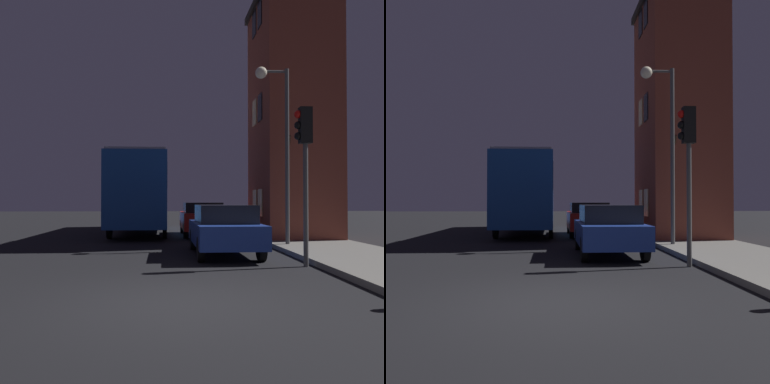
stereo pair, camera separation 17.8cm
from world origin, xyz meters
The scene contains 8 objects.
ground_plane centered at (0.00, 0.00, 0.00)m, with size 120.00×120.00×0.00m, color black.
brick_building centered at (5.19, 10.80, 5.19)m, with size 3.20×4.30×10.05m.
streetlamp centered at (3.69, 7.59, 4.28)m, with size 1.17×0.41×6.09m.
traffic_light centered at (3.24, 3.49, 2.84)m, with size 0.43×0.24×3.94m.
bare_tree centered at (4.45, 9.22, 2.00)m, with size 0.85×1.47×4.11m.
bus centered at (-1.35, 15.25, 2.23)m, with size 2.57×10.80×3.77m.
car_near_lane centered at (1.57, 5.85, 0.79)m, with size 1.81×4.41×1.50m.
car_mid_lane centered at (1.56, 13.04, 0.82)m, with size 1.87×4.65×1.54m.
Camera 1 is at (-0.24, -6.82, 1.62)m, focal length 40.00 mm.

